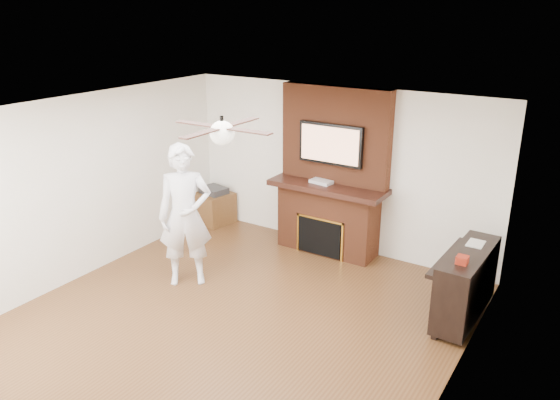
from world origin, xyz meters
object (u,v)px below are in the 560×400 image
Objects in this scene: person at (185,216)px; piano at (465,283)px; fireplace at (331,188)px; side_table at (215,206)px.

piano is at bearing -22.40° from person.
fireplace reaches higher than piano.
side_table is (-2.20, -0.07, -0.70)m from fireplace.
fireplace is 1.30× the size of person.
fireplace is 1.84× the size of piano.
piano is at bearing 0.84° from side_table.
fireplace reaches higher than side_table.
fireplace is 3.86× the size of side_table.
side_table is at bearing 79.64° from person.
side_table is at bearing 171.46° from piano.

